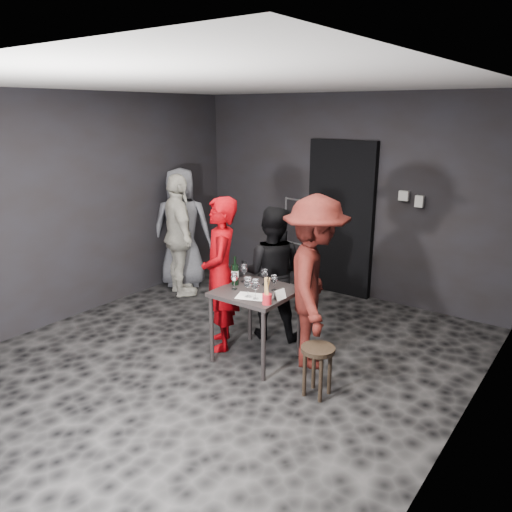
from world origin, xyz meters
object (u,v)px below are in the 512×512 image
Objects in this scene: hand_truck at (295,272)px; wine_bottle at (235,274)px; man_maroon at (315,270)px; tasting_table at (256,299)px; stool at (318,359)px; woman_black at (272,273)px; server_red at (220,268)px; bystander_cream at (179,229)px; breadstick_cup at (267,291)px; bystander_grey at (182,220)px.

wine_bottle is (0.56, -2.05, 0.63)m from hand_truck.
tasting_table is at bearing 88.95° from man_maroon.
stool is 0.32× the size of woman_black.
man_maroon reaches higher than woman_black.
tasting_table is 0.54m from server_red.
stool is at bearing -171.73° from bystander_cream.
hand_truck is at bearing 116.13° from breadstick_cup.
tasting_table is (0.83, -2.06, 0.42)m from hand_truck.
bystander_grey is 2.89m from breadstick_cup.
bystander_grey is 2.27m from wine_bottle.
stool is 0.25× the size of bystander_cream.
hand_truck is 1.73× the size of tasting_table.
bystander_cream reaches higher than wine_bottle.
bystander_cream is (-1.78, 0.35, 0.19)m from woman_black.
server_red is (0.35, -2.04, 0.66)m from hand_truck.
stool is at bearing 117.96° from bystander_grey.
breadstick_cup is (2.50, -1.44, -0.10)m from bystander_grey.
woman_black is 0.79m from man_maroon.
stool is at bearing -175.32° from man_maroon.
bystander_cream is 0.96× the size of bystander_grey.
bystander_cream is at bearing 152.02° from wine_bottle.
server_red is 1.02m from man_maroon.
man_maroon is 2.86m from bystander_grey.
bystander_grey is 6.51× the size of wine_bottle.
woman_black is at bearing 142.76° from stool.
man_maroon is at bearing 123.94° from stool.
stool is at bearing -15.46° from tasting_table.
server_red is at bearing -73.83° from hand_truck.
stool is (1.68, -2.29, 0.13)m from hand_truck.
server_red is 5.92× the size of wine_bottle.
tasting_table reaches higher than stool.
wine_bottle is 0.62m from breadstick_cup.
hand_truck is 2.85m from stool.
hand_truck is 0.69× the size of bystander_cream.
hand_truck is 1.78m from bystander_grey.
bystander_cream reaches higher than server_red.
wine_bottle is at bearing 79.72° from man_maroon.
hand_truck is 2.22m from wine_bottle.
bystander_grey reaches higher than tasting_table.
bystander_grey is at bearing 151.36° from tasting_table.
stool is 0.75m from breadstick_cup.
woman_black is (0.29, 0.53, -0.15)m from server_red.
woman_black reaches higher than tasting_table.
wine_bottle is (-1.12, 0.24, 0.51)m from stool.
server_red is at bearing 161.55° from breadstick_cup.
hand_truck is 2.64m from breadstick_cup.
server_red is 6.52× the size of breadstick_cup.
bystander_cream is (-1.14, -1.15, 0.70)m from hand_truck.
breadstick_cup is (2.27, -1.15, -0.06)m from bystander_cream.
breadstick_cup is at bearing 31.60° from server_red.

